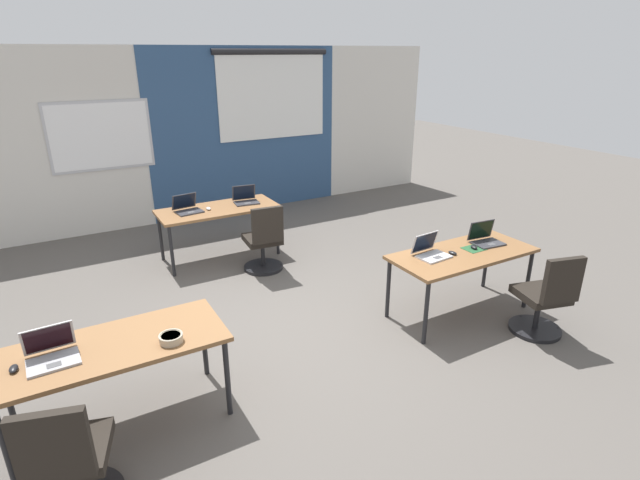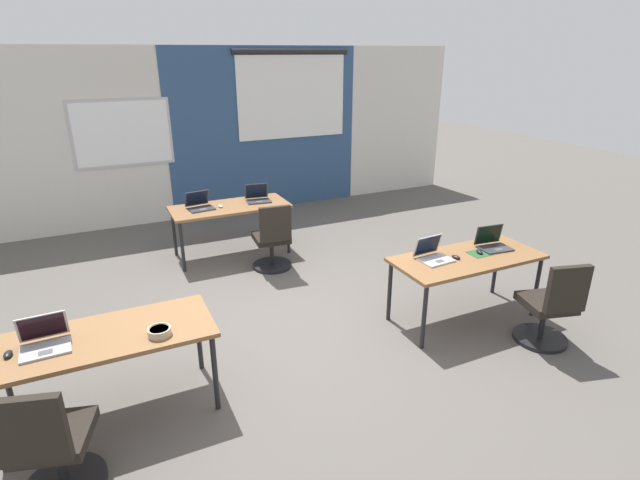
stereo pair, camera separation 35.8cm
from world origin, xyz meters
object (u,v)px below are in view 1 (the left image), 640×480
(laptop_near_right_inner, at_px, (431,251))
(desk_near_right, at_px, (463,257))
(chair_near_left_end, at_px, (70,466))
(laptop_near_right_end, at_px, (485,239))
(mouse_near_left_end, at_px, (14,369))
(mouse_near_right_end, at_px, (474,247))
(desk_near_left, at_px, (114,351))
(laptop_near_left_end, at_px, (52,354))
(snack_bowl, at_px, (171,338))
(chair_far_right, at_px, (264,244))
(desk_far_center, at_px, (218,212))
(laptop_far_right, at_px, (246,199))
(mouse_far_left, at_px, (208,209))
(mouse_near_right_inner, at_px, (453,253))
(laptop_far_left, at_px, (188,208))
(chair_near_right_end, at_px, (545,302))

(laptop_near_right_inner, bearing_deg, desk_near_right, -18.89)
(chair_near_left_end, bearing_deg, laptop_near_right_end, -153.91)
(mouse_near_left_end, distance_m, mouse_near_right_end, 4.29)
(desk_near_left, relative_size, laptop_near_left_end, 4.69)
(mouse_near_left_end, height_order, snack_bowl, snack_bowl)
(desk_near_right, height_order, laptop_near_right_end, laptop_near_right_end)
(chair_far_right, bearing_deg, desk_far_center, -59.04)
(laptop_far_right, bearing_deg, chair_near_left_end, -118.87)
(laptop_far_right, height_order, chair_far_right, laptop_far_right)
(mouse_far_left, xyz_separation_m, chair_far_right, (0.48, -0.72, -0.36))
(mouse_near_left_end, xyz_separation_m, laptop_near_right_end, (4.53, 0.08, 0.03))
(desk_near_left, bearing_deg, mouse_near_right_inner, 0.15)
(mouse_near_left_end, height_order, laptop_near_right_inner, laptop_near_right_inner)
(chair_near_left_end, xyz_separation_m, chair_far_right, (2.49, 2.76, 0.00))
(laptop_near_right_inner, xyz_separation_m, mouse_near_right_inner, (0.23, -0.09, -0.03))
(laptop_near_left_end, xyz_separation_m, mouse_near_right_end, (4.05, 0.01, -0.03))
(mouse_near_left_end, bearing_deg, laptop_near_left_end, 2.74)
(laptop_near_right_inner, relative_size, laptop_near_right_end, 0.99)
(laptop_near_left_end, xyz_separation_m, laptop_near_right_inner, (3.51, 0.09, -0.00))
(mouse_far_left, relative_size, chair_far_right, 0.11)
(laptop_near_left_end, relative_size, snack_bowl, 1.92)
(desk_far_center, bearing_deg, laptop_near_left_end, -127.39)
(mouse_near_right_end, bearing_deg, laptop_far_left, 129.23)
(laptop_far_left, xyz_separation_m, laptop_near_right_inner, (1.77, -2.75, 0.00))
(mouse_far_left, relative_size, chair_near_right_end, 0.11)
(desk_near_right, relative_size, chair_near_left_end, 1.74)
(chair_near_left_end, bearing_deg, mouse_far_left, -103.97)
(laptop_near_right_inner, distance_m, snack_bowl, 2.76)
(mouse_near_right_end, xyz_separation_m, chair_near_right_end, (0.24, -0.77, -0.36))
(laptop_far_right, bearing_deg, mouse_far_left, -166.39)
(desk_near_left, height_order, mouse_far_left, mouse_far_left)
(mouse_far_left, bearing_deg, mouse_near_right_end, -53.59)
(desk_near_left, distance_m, laptop_near_left_end, 0.40)
(laptop_near_right_inner, bearing_deg, desk_near_left, 177.11)
(mouse_far_left, relative_size, laptop_far_right, 0.28)
(laptop_near_left_end, relative_size, chair_far_right, 0.37)
(desk_near_right, relative_size, laptop_far_right, 4.42)
(desk_far_center, relative_size, mouse_far_left, 15.79)
(laptop_far_right, xyz_separation_m, chair_far_right, (-0.08, -0.78, -0.39))
(laptop_far_left, xyz_separation_m, mouse_near_right_end, (2.31, -2.83, -0.03))
(desk_near_left, distance_m, chair_far_right, 2.96)
(laptop_near_left_end, relative_size, mouse_near_right_inner, 3.16)
(laptop_near_left_end, relative_size, mouse_near_right_end, 3.07)
(desk_far_center, bearing_deg, chair_near_left_end, -121.57)
(laptop_near_right_inner, bearing_deg, mouse_near_right_inner, -25.29)
(desk_near_right, bearing_deg, mouse_far_left, 124.06)
(desk_near_right, xyz_separation_m, mouse_near_right_end, (0.16, 0.01, 0.08))
(desk_near_right, distance_m, laptop_near_right_inner, 0.40)
(mouse_near_right_end, bearing_deg, laptop_near_right_inner, 170.87)
(chair_near_left_end, bearing_deg, chair_far_right, -116.01)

